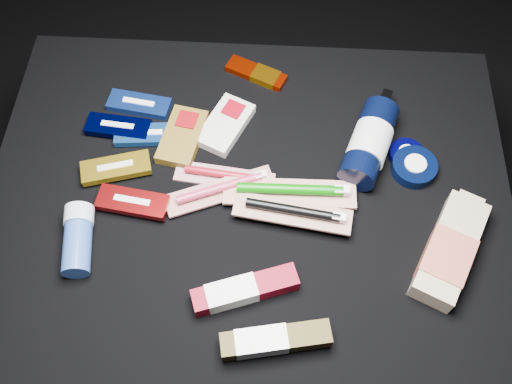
# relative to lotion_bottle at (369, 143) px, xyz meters

# --- Properties ---
(ground) EXTENTS (3.00, 3.00, 0.00)m
(ground) POSITION_rel_lotion_bottle_xyz_m (-0.22, -0.12, -0.44)
(ground) COLOR black
(ground) RESTS_ON ground
(cloth_table) EXTENTS (0.98, 0.78, 0.40)m
(cloth_table) POSITION_rel_lotion_bottle_xyz_m (-0.22, -0.12, -0.24)
(cloth_table) COLOR black
(cloth_table) RESTS_ON ground
(luna_bar_0) EXTENTS (0.13, 0.07, 0.02)m
(luna_bar_0) POSITION_rel_lotion_bottle_xyz_m (-0.46, 0.09, -0.03)
(luna_bar_0) COLOR navy
(luna_bar_0) RESTS_ON cloth_table
(luna_bar_1) EXTENTS (0.13, 0.06, 0.02)m
(luna_bar_1) POSITION_rel_lotion_bottle_xyz_m (-0.43, 0.01, -0.03)
(luna_bar_1) COLOR #215CB3
(luna_bar_1) RESTS_ON cloth_table
(luna_bar_2) EXTENTS (0.13, 0.06, 0.02)m
(luna_bar_2) POSITION_rel_lotion_bottle_xyz_m (-0.49, 0.03, -0.02)
(luna_bar_2) COLOR black
(luna_bar_2) RESTS_ON cloth_table
(luna_bar_3) EXTENTS (0.14, 0.08, 0.02)m
(luna_bar_3) POSITION_rel_lotion_bottle_xyz_m (-0.47, -0.07, -0.02)
(luna_bar_3) COLOR #BA931A
(luna_bar_3) RESTS_ON cloth_table
(luna_bar_4) EXTENTS (0.13, 0.07, 0.02)m
(luna_bar_4) POSITION_rel_lotion_bottle_xyz_m (-0.43, -0.14, -0.02)
(luna_bar_4) COLOR maroon
(luna_bar_4) RESTS_ON cloth_table
(clif_bar_0) EXTENTS (0.09, 0.14, 0.02)m
(clif_bar_0) POSITION_rel_lotion_bottle_xyz_m (-0.36, 0.02, -0.03)
(clif_bar_0) COLOR brown
(clif_bar_0) RESTS_ON cloth_table
(clif_bar_1) EXTENTS (0.12, 0.15, 0.02)m
(clif_bar_1) POSITION_rel_lotion_bottle_xyz_m (-0.28, 0.05, -0.03)
(clif_bar_1) COLOR silver
(clif_bar_1) RESTS_ON cloth_table
(power_bar) EXTENTS (0.13, 0.09, 0.02)m
(power_bar) POSITION_rel_lotion_bottle_xyz_m (-0.22, 0.18, -0.03)
(power_bar) COLOR #851601
(power_bar) RESTS_ON cloth_table
(lotion_bottle) EXTENTS (0.12, 0.23, 0.07)m
(lotion_bottle) POSITION_rel_lotion_bottle_xyz_m (0.00, 0.00, 0.00)
(lotion_bottle) COLOR black
(lotion_bottle) RESTS_ON cloth_table
(cream_tin_upper) EXTENTS (0.07, 0.07, 0.02)m
(cream_tin_upper) POSITION_rel_lotion_bottle_xyz_m (0.07, -0.00, -0.03)
(cream_tin_upper) COLOR black
(cream_tin_upper) RESTS_ON cloth_table
(cream_tin_lower) EXTENTS (0.09, 0.09, 0.03)m
(cream_tin_lower) POSITION_rel_lotion_bottle_xyz_m (0.09, -0.03, -0.02)
(cream_tin_lower) COLOR black
(cream_tin_lower) RESTS_ON cloth_table
(bodywash_bottle) EXTENTS (0.15, 0.22, 0.05)m
(bodywash_bottle) POSITION_rel_lotion_bottle_xyz_m (0.13, -0.21, -0.01)
(bodywash_bottle) COLOR tan
(bodywash_bottle) RESTS_ON cloth_table
(deodorant_stick) EXTENTS (0.07, 0.13, 0.05)m
(deodorant_stick) POSITION_rel_lotion_bottle_xyz_m (-0.51, -0.22, -0.01)
(deodorant_stick) COLOR #28498E
(deodorant_stick) RESTS_ON cloth_table
(toothbrush_pack_0) EXTENTS (0.19, 0.06, 0.02)m
(toothbrush_pack_0) POSITION_rel_lotion_bottle_xyz_m (-0.27, -0.07, -0.03)
(toothbrush_pack_0) COLOR beige
(toothbrush_pack_0) RESTS_ON cloth_table
(toothbrush_pack_1) EXTENTS (0.21, 0.12, 0.02)m
(toothbrush_pack_1) POSITION_rel_lotion_bottle_xyz_m (-0.27, -0.10, -0.02)
(toothbrush_pack_1) COLOR #B0ABA5
(toothbrush_pack_1) RESTS_ON cloth_table
(toothbrush_pack_2) EXTENTS (0.24, 0.06, 0.03)m
(toothbrush_pack_2) POSITION_rel_lotion_bottle_xyz_m (-0.14, -0.11, -0.01)
(toothbrush_pack_2) COLOR silver
(toothbrush_pack_2) RESTS_ON cloth_table
(toothbrush_pack_3) EXTENTS (0.22, 0.08, 0.02)m
(toothbrush_pack_3) POSITION_rel_lotion_bottle_xyz_m (-0.14, -0.15, -0.01)
(toothbrush_pack_3) COLOR beige
(toothbrush_pack_3) RESTS_ON cloth_table
(toothpaste_carton_red) EXTENTS (0.18, 0.10, 0.03)m
(toothpaste_carton_red) POSITION_rel_lotion_bottle_xyz_m (-0.22, -0.30, -0.02)
(toothpaste_carton_red) COLOR maroon
(toothpaste_carton_red) RESTS_ON cloth_table
(toothpaste_carton_green) EXTENTS (0.18, 0.07, 0.03)m
(toothpaste_carton_green) POSITION_rel_lotion_bottle_xyz_m (-0.17, -0.38, -0.01)
(toothpaste_carton_green) COLOR #392D0E
(toothpaste_carton_green) RESTS_ON cloth_table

